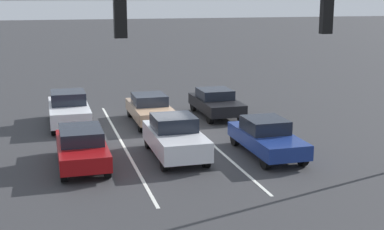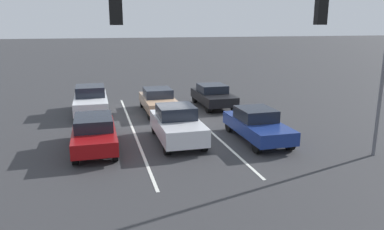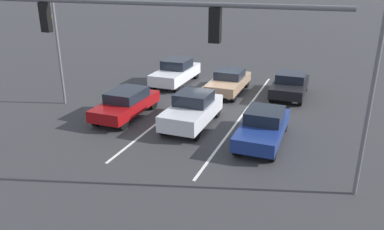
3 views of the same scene
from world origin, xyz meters
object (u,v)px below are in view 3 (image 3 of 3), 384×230
Objects in this scene: car_white_rightlane_second at (176,72)px; street_lamp_right_shoulder at (57,9)px; car_tan_midlane_second at (229,81)px; car_maroon_rightlane_front at (126,103)px; traffic_signal_gantry at (55,39)px; car_black_leftlane_second at (290,84)px; car_silver_midlane_front at (192,110)px; car_navy_leftlane_front at (263,126)px; street_lamp_left_shoulder at (374,37)px.

street_lamp_right_shoulder is (4.09, 6.16, 4.48)m from car_white_rightlane_second.
car_maroon_rightlane_front is at bearing 57.93° from car_tan_midlane_second.
traffic_signal_gantry reaches higher than car_maroon_rightlane_front.
car_tan_midlane_second reaches higher than car_black_leftlane_second.
car_silver_midlane_front reaches higher than car_maroon_rightlane_front.
traffic_signal_gantry reaches higher than car_tan_midlane_second.
car_white_rightlane_second reaches higher than car_navy_leftlane_front.
street_lamp_right_shoulder is (8.00, 5.44, 4.55)m from car_tan_midlane_second.
car_maroon_rightlane_front is 1.03× the size of car_black_leftlane_second.
street_lamp_left_shoulder is at bearing 152.08° from car_silver_midlane_front.
car_black_leftlane_second is 13.91m from street_lamp_right_shoulder.
street_lamp_left_shoulder is at bearing 161.23° from car_maroon_rightlane_front.
street_lamp_left_shoulder reaches higher than car_maroon_rightlane_front.
traffic_signal_gantry is at bearing 77.03° from car_tan_midlane_second.
car_black_leftlane_second is 14.67m from traffic_signal_gantry.
car_tan_midlane_second is at bearing -102.97° from traffic_signal_gantry.
car_tan_midlane_second is 0.33× the size of traffic_signal_gantry.
car_white_rightlane_second is 0.51× the size of street_lamp_left_shoulder.
car_navy_leftlane_front is 12.35m from street_lamp_right_shoulder.
street_lamp_left_shoulder is (-10.89, 10.40, 4.45)m from car_white_rightlane_second.
car_maroon_rightlane_front is (3.61, 0.13, -0.06)m from car_silver_midlane_front.
car_navy_leftlane_front is at bearing 135.19° from car_white_rightlane_second.
car_white_rightlane_second is at bearing -123.58° from street_lamp_right_shoulder.
car_silver_midlane_front is 1.00× the size of car_black_leftlane_second.
street_lamp_left_shoulder is (-6.97, 9.69, 4.52)m from car_tan_midlane_second.
car_maroon_rightlane_front is 0.93× the size of car_white_rightlane_second.
car_silver_midlane_front is 0.46× the size of street_lamp_left_shoulder.
street_lamp_right_shoulder is at bearing 56.42° from car_white_rightlane_second.
street_lamp_left_shoulder reaches higher than car_white_rightlane_second.
traffic_signal_gantry is (-1.05, 5.83, 4.22)m from car_maroon_rightlane_front.
car_white_rightlane_second is 15.70m from street_lamp_left_shoulder.
car_silver_midlane_front reaches higher than car_navy_leftlane_front.
traffic_signal_gantry is (2.57, 5.96, 4.16)m from car_silver_midlane_front.
car_tan_midlane_second is (3.65, 0.64, 0.00)m from car_black_leftlane_second.
car_white_rightlane_second reaches higher than car_black_leftlane_second.
car_tan_midlane_second is 12.76m from street_lamp_left_shoulder.
car_black_leftlane_second is (-3.82, -6.55, -0.08)m from car_silver_midlane_front.
street_lamp_right_shoulder reaches higher than car_tan_midlane_second.
car_navy_leftlane_front is at bearing -139.32° from traffic_signal_gantry.
car_navy_leftlane_front is at bearing 169.50° from car_silver_midlane_front.
car_navy_leftlane_front reaches higher than car_maroon_rightlane_front.
car_black_leftlane_second is 0.96× the size of car_tan_midlane_second.
car_white_rightlane_second is (0.13, -6.75, 0.06)m from car_maroon_rightlane_front.
car_silver_midlane_front reaches higher than car_tan_midlane_second.
car_navy_leftlane_front is at bearing 88.19° from car_black_leftlane_second.
car_black_leftlane_second is (-7.43, -6.68, -0.02)m from car_maroon_rightlane_front.
car_black_leftlane_second is at bearing -72.18° from street_lamp_left_shoulder.
car_white_rightlane_second is 8.64m from street_lamp_right_shoulder.
traffic_signal_gantry is at bearing 40.68° from car_navy_leftlane_front.
car_black_leftlane_second is 3.71m from car_tan_midlane_second.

